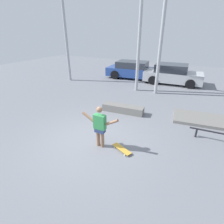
{
  "coord_description": "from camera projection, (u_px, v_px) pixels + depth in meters",
  "views": [
    {
      "loc": [
        3.16,
        -4.38,
        3.67
      ],
      "look_at": [
        0.18,
        1.28,
        0.67
      ],
      "focal_mm": 28.0,
      "sensor_mm": 36.0,
      "label": 1
    }
  ],
  "objects": [
    {
      "name": "ground_plane",
      "position": [
        91.0,
        141.0,
        6.4
      ],
      "size": [
        36.0,
        36.0,
        0.0
      ],
      "primitive_type": "plane",
      "color": "slate"
    },
    {
      "name": "manual_pad",
      "position": [
        217.0,
        121.0,
        7.61
      ],
      "size": [
        3.74,
        1.84,
        0.13
      ],
      "primitive_type": "cube",
      "rotation": [
        0.0,
        0.0,
        0.13
      ],
      "color": "slate",
      "rests_on": "ground_plane"
    },
    {
      "name": "parked_car_blue",
      "position": [
        134.0,
        70.0,
        14.48
      ],
      "size": [
        4.56,
        2.28,
        1.37
      ],
      "rotation": [
        0.0,
        0.0,
        0.09
      ],
      "color": "#284793",
      "rests_on": "ground_plane"
    },
    {
      "name": "canopy_support_right",
      "position": [
        221.0,
        28.0,
        8.44
      ],
      "size": [
        5.86,
        0.2,
        6.21
      ],
      "color": "#A5A8AD",
      "rests_on": "ground_plane"
    },
    {
      "name": "canopy_support_left",
      "position": [
        99.0,
        28.0,
        11.37
      ],
      "size": [
        5.86,
        0.2,
        6.21
      ],
      "color": "#A5A8AD",
      "rests_on": "ground_plane"
    },
    {
      "name": "skateboarder",
      "position": [
        100.0,
        125.0,
        5.77
      ],
      "size": [
        1.35,
        0.21,
        1.49
      ],
      "rotation": [
        0.0,
        0.0,
        0.02
      ],
      "color": "#8C664C",
      "rests_on": "ground_plane"
    },
    {
      "name": "parked_car_silver",
      "position": [
        172.0,
        74.0,
        13.05
      ],
      "size": [
        4.26,
        2.22,
        1.42
      ],
      "rotation": [
        0.0,
        0.0,
        0.08
      ],
      "color": "#B7BABF",
      "rests_on": "ground_plane"
    },
    {
      "name": "skateboard",
      "position": [
        122.0,
        149.0,
        5.85
      ],
      "size": [
        0.78,
        0.5,
        0.08
      ],
      "rotation": [
        0.0,
        0.0,
        -0.42
      ],
      "color": "gold",
      "rests_on": "ground_plane"
    },
    {
      "name": "grind_box",
      "position": [
        123.0,
        109.0,
        8.56
      ],
      "size": [
        2.07,
        0.68,
        0.35
      ],
      "primitive_type": "cube",
      "rotation": [
        0.0,
        0.0,
        0.1
      ],
      "color": "slate",
      "rests_on": "ground_plane"
    }
  ]
}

